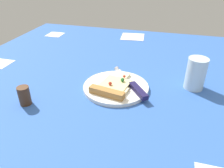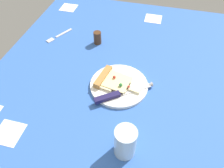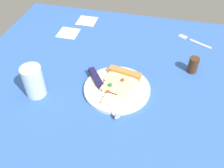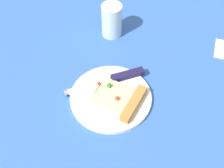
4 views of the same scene
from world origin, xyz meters
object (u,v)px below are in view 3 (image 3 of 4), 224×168
object	(u,v)px
drinking_glass	(34,81)
pepper_shaker	(193,65)
fork	(193,40)
knife	(100,86)
pizza_slice	(120,81)
plate	(117,89)

from	to	relation	value
drinking_glass	pepper_shaker	xyz separation A→B (cm)	(24.47, -51.42, -2.55)
fork	knife	bearing A→B (deg)	169.51
fork	pepper_shaker	bearing A→B (deg)	-152.56
knife	drinking_glass	xyz separation A→B (cm)	(-6.84, 20.73, 3.75)
pizza_slice	drinking_glass	distance (cm)	28.99
pepper_shaker	pizza_slice	bearing A→B (deg)	119.52
pizza_slice	pepper_shaker	bearing A→B (deg)	-139.63
knife	drinking_glass	bearing A→B (deg)	-18.40
plate	knife	bearing A→B (deg)	101.44
knife	drinking_glass	distance (cm)	22.15
drinking_glass	fork	world-z (taller)	drinking_glass
knife	drinking_glass	world-z (taller)	drinking_glass
pepper_shaker	fork	xyz separation A→B (cm)	(20.82, -0.36, -2.66)
pizza_slice	pepper_shaker	world-z (taller)	pepper_shaker
pizza_slice	knife	bearing A→B (deg)	42.09
plate	fork	bearing A→B (deg)	-34.32
drinking_glass	pepper_shaker	size ratio (longest dim) A/B	1.84
plate	pepper_shaker	xyz separation A→B (cm)	(16.50, -25.11, 2.43)
pizza_slice	knife	distance (cm)	7.08
pepper_shaker	knife	bearing A→B (deg)	119.87
plate	drinking_glass	size ratio (longest dim) A/B	2.04
fork	plate	bearing A→B (deg)	174.12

